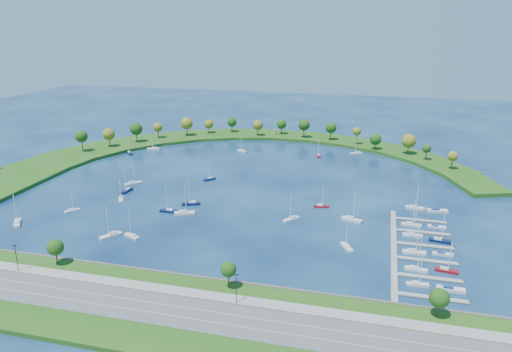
% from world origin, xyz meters
% --- Properties ---
extents(ground, '(700.00, 700.00, 0.00)m').
position_xyz_m(ground, '(0.00, 0.00, 0.00)').
color(ground, '#07163F').
rests_on(ground, ground).
extents(south_shoreline, '(420.00, 43.10, 11.60)m').
position_xyz_m(south_shoreline, '(0.03, -122.88, 1.00)').
color(south_shoreline, '#1C4F15').
rests_on(south_shoreline, ground).
extents(breakwater, '(286.74, 247.64, 2.00)m').
position_xyz_m(breakwater, '(-46.33, 48.72, 0.99)').
color(breakwater, '#1C4F15').
rests_on(breakwater, ground).
extents(breakwater_trees, '(240.14, 92.07, 14.38)m').
position_xyz_m(breakwater_trees, '(-21.21, 86.17, 10.69)').
color(breakwater_trees, '#382314').
rests_on(breakwater_trees, breakwater).
extents(harbor_tower, '(2.60, 2.60, 3.91)m').
position_xyz_m(harbor_tower, '(-8.77, 115.18, 4.01)').
color(harbor_tower, gray).
rests_on(harbor_tower, breakwater).
extents(dock_system, '(24.28, 82.00, 1.60)m').
position_xyz_m(dock_system, '(85.30, -61.00, 0.35)').
color(dock_system, gray).
rests_on(dock_system, ground).
extents(moored_boat_0, '(7.42, 3.38, 10.53)m').
position_xyz_m(moored_boat_0, '(44.60, -22.54, 0.87)').
color(moored_boat_0, maroon).
rests_on(moored_boat_0, ground).
extents(moored_boat_1, '(9.83, 5.97, 13.99)m').
position_xyz_m(moored_boat_1, '(-15.63, -47.38, 0.97)').
color(moored_boat_1, silver).
rests_on(moored_boat_1, ground).
extents(moored_boat_2, '(9.63, 5.54, 13.65)m').
position_xyz_m(moored_boat_2, '(59.90, -35.66, 0.96)').
color(moored_boat_2, silver).
rests_on(moored_boat_2, ground).
extents(moored_boat_3, '(3.07, 8.26, 11.86)m').
position_xyz_m(moored_boat_3, '(-56.75, -26.00, 0.90)').
color(moored_boat_3, '#09133A').
rests_on(moored_boat_3, ground).
extents(moored_boat_4, '(8.21, 2.47, 12.00)m').
position_xyz_m(moored_boat_4, '(-23.75, -46.87, 0.91)').
color(moored_boat_4, '#09133A').
rests_on(moored_boat_4, ground).
extents(moored_boat_5, '(7.38, 9.26, 13.78)m').
position_xyz_m(moored_boat_5, '(-35.44, -78.18, 0.96)').
color(moored_boat_5, silver).
rests_on(moored_boat_5, ground).
extents(moored_boat_6, '(5.94, 8.24, 11.98)m').
position_xyz_m(moored_boat_6, '(60.04, -64.20, 0.91)').
color(moored_boat_6, silver).
rests_on(moored_boat_6, ground).
extents(moored_boat_7, '(8.04, 9.19, 14.09)m').
position_xyz_m(moored_boat_7, '(-59.11, -14.91, 0.97)').
color(moored_boat_7, silver).
rests_on(moored_boat_7, ground).
extents(moored_boat_8, '(5.95, 6.90, 10.53)m').
position_xyz_m(moored_boat_8, '(-67.77, -57.67, 0.87)').
color(moored_boat_8, silver).
rests_on(moored_boat_8, ground).
extents(moored_boat_9, '(6.97, 6.97, 11.32)m').
position_xyz_m(moored_boat_9, '(-92.23, 42.39, 0.89)').
color(moored_boat_9, '#09133A').
rests_on(moored_boat_9, ground).
extents(moored_boat_10, '(7.92, 5.09, 11.33)m').
position_xyz_m(moored_boat_10, '(-26.81, -76.41, 0.89)').
color(moored_boat_10, silver).
rests_on(moored_boat_10, ground).
extents(moored_boat_11, '(4.11, 7.66, 10.85)m').
position_xyz_m(moored_boat_11, '(30.99, 68.48, 0.87)').
color(moored_boat_11, maroon).
rests_on(moored_boat_11, ground).
extents(moored_boat_12, '(9.03, 5.68, 12.88)m').
position_xyz_m(moored_boat_12, '(-17.15, -35.25, 0.93)').
color(moored_boat_12, '#09133A').
rests_on(moored_boat_12, ground).
extents(moored_boat_13, '(7.49, 9.09, 13.66)m').
position_xyz_m(moored_boat_13, '(-82.26, -76.86, 0.96)').
color(moored_boat_13, silver).
rests_on(moored_boat_13, ground).
extents(moored_boat_14, '(8.09, 5.41, 11.63)m').
position_xyz_m(moored_boat_14, '(54.61, 80.92, 0.90)').
color(moored_boat_14, silver).
rests_on(moored_boat_14, ground).
extents(moored_boat_15, '(6.23, 6.80, 10.61)m').
position_xyz_m(moored_boat_15, '(-21.49, 3.38, 0.87)').
color(moored_boat_15, '#09133A').
rests_on(moored_boat_15, ground).
extents(moored_boat_16, '(7.74, 5.37, 11.18)m').
position_xyz_m(moored_boat_16, '(-20.96, 66.82, 0.88)').
color(moored_boat_16, silver).
rests_on(moored_boat_16, ground).
extents(moored_boat_17, '(7.09, 8.06, 12.38)m').
position_xyz_m(moored_boat_17, '(33.72, -41.83, 0.92)').
color(moored_boat_17, silver).
rests_on(moored_boat_17, ground).
extents(moored_boat_18, '(9.11, 3.72, 13.01)m').
position_xyz_m(moored_boat_18, '(-81.81, 57.10, 0.94)').
color(moored_boat_18, silver).
rests_on(moored_boat_18, ground).
extents(moored_boat_19, '(5.59, 7.79, 11.31)m').
position_xyz_m(moored_boat_19, '(-53.38, -38.02, 0.89)').
color(moored_boat_19, silver).
rests_on(moored_boat_19, ground).
extents(docked_boat_0, '(7.63, 3.00, 10.92)m').
position_xyz_m(docked_boat_0, '(85.53, -86.83, 0.88)').
color(docked_boat_0, silver).
rests_on(docked_boat_0, ground).
extents(docked_boat_1, '(9.10, 2.72, 1.85)m').
position_xyz_m(docked_boat_1, '(95.97, -87.50, 0.68)').
color(docked_boat_1, silver).
rests_on(docked_boat_1, ground).
extents(docked_boat_2, '(8.26, 3.10, 11.85)m').
position_xyz_m(docked_boat_2, '(85.52, -76.11, 0.90)').
color(docked_boat_2, silver).
rests_on(docked_boat_2, ground).
extents(docked_boat_3, '(8.13, 3.36, 11.59)m').
position_xyz_m(docked_boat_3, '(96.03, -74.25, 0.89)').
color(docked_boat_3, maroon).
rests_on(docked_boat_3, ground).
extents(docked_boat_4, '(8.98, 2.97, 13.02)m').
position_xyz_m(docked_boat_4, '(85.51, -62.38, 0.94)').
color(docked_boat_4, silver).
rests_on(docked_boat_4, ground).
extents(docked_boat_5, '(7.66, 2.27, 1.56)m').
position_xyz_m(docked_boat_5, '(95.99, -60.97, 0.57)').
color(docked_boat_5, silver).
rests_on(docked_boat_5, ground).
extents(docked_boat_6, '(8.09, 2.44, 11.82)m').
position_xyz_m(docked_boat_6, '(85.52, -46.03, 0.90)').
color(docked_boat_6, silver).
rests_on(docked_boat_6, ground).
extents(docked_boat_7, '(8.71, 3.57, 12.43)m').
position_xyz_m(docked_boat_7, '(96.01, -48.86, 0.92)').
color(docked_boat_7, '#09133A').
rests_on(docked_boat_7, ground).
extents(docked_boat_8, '(8.48, 2.79, 12.29)m').
position_xyz_m(docked_boat_8, '(85.52, -34.89, 0.91)').
color(docked_boat_8, silver).
rests_on(docked_boat_8, ground).
extents(docked_boat_9, '(7.90, 2.76, 1.58)m').
position_xyz_m(docked_boat_9, '(95.99, -34.20, 0.58)').
color(docked_boat_9, silver).
rests_on(docked_boat_9, ground).
extents(docked_boat_10, '(8.91, 2.91, 12.93)m').
position_xyz_m(docked_boat_10, '(87.91, -13.56, 0.93)').
color(docked_boat_10, silver).
rests_on(docked_boat_10, ground).
extents(docked_boat_11, '(9.92, 4.18, 1.96)m').
position_xyz_m(docked_boat_11, '(97.86, -14.80, 0.72)').
color(docked_boat_11, silver).
rests_on(docked_boat_11, ground).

